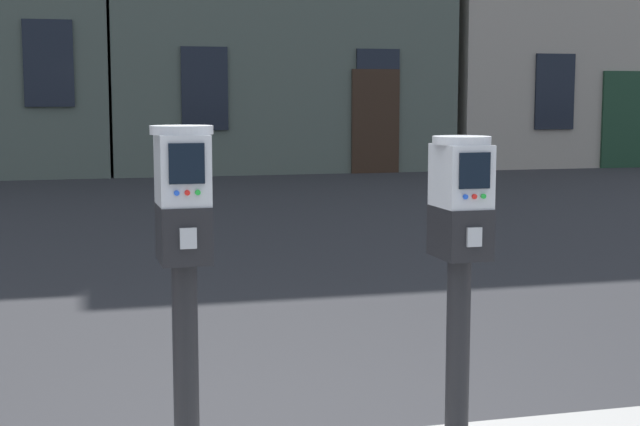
% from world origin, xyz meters
% --- Properties ---
extents(parking_meter_near_kerb, '(0.22, 0.25, 1.32)m').
position_xyz_m(parking_meter_near_kerb, '(-0.54, -0.26, 1.05)').
color(parking_meter_near_kerb, black).
rests_on(parking_meter_near_kerb, sidewalk_slab).
extents(parking_meter_twin_adjacent, '(0.22, 0.25, 1.27)m').
position_xyz_m(parking_meter_twin_adjacent, '(0.48, -0.26, 1.02)').
color(parking_meter_twin_adjacent, black).
rests_on(parking_meter_twin_adjacent, sidewalk_slab).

